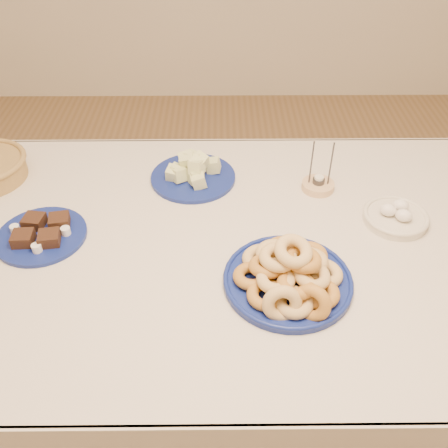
{
  "coord_description": "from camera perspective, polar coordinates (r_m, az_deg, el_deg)",
  "views": [
    {
      "loc": [
        -0.01,
        -1.04,
        1.68
      ],
      "look_at": [
        0.0,
        -0.05,
        0.85
      ],
      "focal_mm": 40.0,
      "sensor_mm": 36.0,
      "label": 1
    }
  ],
  "objects": [
    {
      "name": "donut_platter",
      "position": [
        1.26,
        7.46,
        -5.8
      ],
      "size": [
        0.36,
        0.36,
        0.15
      ],
      "rotation": [
        0.0,
        0.0,
        -0.11
      ],
      "color": "navy",
      "rests_on": "dining_table"
    },
    {
      "name": "egg_bowl",
      "position": [
        1.53,
        19.03,
        0.84
      ],
      "size": [
        0.24,
        0.24,
        0.06
      ],
      "rotation": [
        0.0,
        0.0,
        -0.38
      ],
      "color": "beige",
      "rests_on": "dining_table"
    },
    {
      "name": "ground",
      "position": [
        1.98,
        -0.01,
        -18.3
      ],
      "size": [
        5.0,
        5.0,
        0.0
      ],
      "primitive_type": "plane",
      "color": "brown",
      "rests_on": "ground"
    },
    {
      "name": "brownie_plate",
      "position": [
        1.49,
        -20.14,
        -1.05
      ],
      "size": [
        0.29,
        0.29,
        0.04
      ],
      "rotation": [
        0.0,
        0.0,
        0.14
      ],
      "color": "navy",
      "rests_on": "dining_table"
    },
    {
      "name": "melon_plate",
      "position": [
        1.62,
        -3.65,
        5.94
      ],
      "size": [
        0.35,
        0.35,
        0.1
      ],
      "rotation": [
        0.0,
        0.0,
        -0.32
      ],
      "color": "navy",
      "rests_on": "dining_table"
    },
    {
      "name": "dining_table",
      "position": [
        1.47,
        -0.02,
        -4.92
      ],
      "size": [
        1.71,
        1.11,
        0.75
      ],
      "color": "brown",
      "rests_on": "ground"
    },
    {
      "name": "candle_holder",
      "position": [
        1.61,
        10.7,
        4.43
      ],
      "size": [
        0.11,
        0.11,
        0.17
      ],
      "rotation": [
        0.0,
        0.0,
        -0.13
      ],
      "color": "tan",
      "rests_on": "dining_table"
    }
  ]
}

